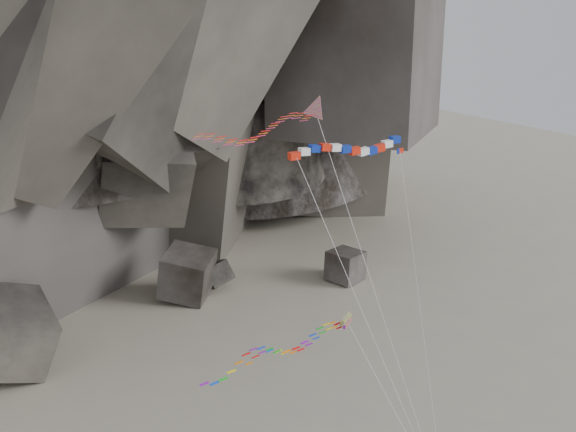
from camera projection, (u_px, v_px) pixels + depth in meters
boulder_field at (41, 329)px, 76.93m from camera, size 60.88×17.04×9.46m
delta_kite at (253, 130)px, 44.29m from camera, size 14.88×9.51×30.01m
banner_kite at (349, 151)px, 48.05m from camera, size 8.82×8.67×26.87m
parafoil_kite at (274, 350)px, 48.07m from camera, size 16.55×7.67×14.12m
pennant_kite at (409, 227)px, 52.89m from camera, size 2.79×8.71×25.13m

